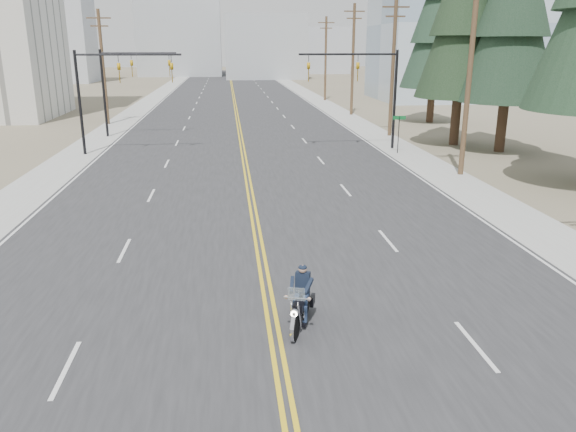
# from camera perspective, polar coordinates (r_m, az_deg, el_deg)

# --- Properties ---
(road) EXTENTS (20.00, 200.00, 0.01)m
(road) POSITION_cam_1_polar(r_m,az_deg,el_deg) (78.35, -5.47, 11.53)
(road) COLOR #303033
(road) RESTS_ON ground
(sidewalk_left) EXTENTS (3.00, 200.00, 0.01)m
(sidewalk_left) POSITION_cam_1_polar(r_m,az_deg,el_deg) (79.04, -13.99, 11.16)
(sidewalk_left) COLOR #A5A5A0
(sidewalk_left) RESTS_ON ground
(sidewalk_right) EXTENTS (3.00, 200.00, 0.01)m
(sidewalk_right) POSITION_cam_1_polar(r_m,az_deg,el_deg) (79.35, 3.04, 11.65)
(sidewalk_right) COLOR #A5A5A0
(sidewalk_right) RESTS_ON ground
(traffic_mast_left) EXTENTS (7.10, 0.26, 7.00)m
(traffic_mast_left) POSITION_cam_1_polar(r_m,az_deg,el_deg) (40.85, -17.78, 12.87)
(traffic_mast_left) COLOR black
(traffic_mast_left) RESTS_ON ground
(traffic_mast_right) EXTENTS (7.10, 0.26, 7.00)m
(traffic_mast_right) POSITION_cam_1_polar(r_m,az_deg,el_deg) (41.31, 8.14, 13.52)
(traffic_mast_right) COLOR black
(traffic_mast_right) RESTS_ON ground
(traffic_mast_far) EXTENTS (6.10, 0.26, 7.00)m
(traffic_mast_far) POSITION_cam_1_polar(r_m,az_deg,el_deg) (48.77, -16.35, 13.45)
(traffic_mast_far) COLOR black
(traffic_mast_far) RESTS_ON ground
(street_sign) EXTENTS (0.90, 0.06, 2.62)m
(street_sign) POSITION_cam_1_polar(r_m,az_deg,el_deg) (40.19, 11.20, 8.78)
(street_sign) COLOR black
(street_sign) RESTS_ON ground
(utility_pole_b) EXTENTS (2.20, 0.30, 11.50)m
(utility_pole_b) POSITION_cam_1_polar(r_m,az_deg,el_deg) (33.87, 18.00, 13.95)
(utility_pole_b) COLOR brown
(utility_pole_b) RESTS_ON ground
(utility_pole_c) EXTENTS (2.20, 0.30, 11.00)m
(utility_pole_c) POSITION_cam_1_polar(r_m,az_deg,el_deg) (47.99, 10.61, 14.81)
(utility_pole_c) COLOR brown
(utility_pole_c) RESTS_ON ground
(utility_pole_d) EXTENTS (2.20, 0.30, 11.50)m
(utility_pole_d) POSITION_cam_1_polar(r_m,az_deg,el_deg) (62.51, 6.62, 15.64)
(utility_pole_d) COLOR brown
(utility_pole_d) RESTS_ON ground
(utility_pole_e) EXTENTS (2.20, 0.30, 11.00)m
(utility_pole_e) POSITION_cam_1_polar(r_m,az_deg,el_deg) (79.19, 3.84, 15.78)
(utility_pole_e) COLOR brown
(utility_pole_e) RESTS_ON ground
(utility_pole_left) EXTENTS (2.20, 0.30, 10.50)m
(utility_pole_left) POSITION_cam_1_polar(r_m,az_deg,el_deg) (57.19, -18.28, 14.31)
(utility_pole_left) COLOR brown
(utility_pole_left) RESTS_ON ground
(glass_building) EXTENTS (24.00, 16.00, 20.00)m
(glass_building) POSITION_cam_1_polar(r_m,az_deg,el_deg) (84.77, 17.69, 18.02)
(glass_building) COLOR #9EB5CC
(glass_building) RESTS_ON ground
(haze_bldg_a) EXTENTS (14.00, 12.00, 22.00)m
(haze_bldg_a) POSITION_cam_1_polar(r_m,az_deg,el_deg) (127.66, -22.66, 17.37)
(haze_bldg_a) COLOR #B7BCC6
(haze_bldg_a) RESTS_ON ground
(haze_bldg_b) EXTENTS (18.00, 14.00, 14.00)m
(haze_bldg_b) POSITION_cam_1_polar(r_m,az_deg,el_deg) (133.32, -2.37, 16.80)
(haze_bldg_b) COLOR #ADB2B7
(haze_bldg_b) RESTS_ON ground
(haze_bldg_c) EXTENTS (16.00, 12.00, 18.00)m
(haze_bldg_c) POSITION_cam_1_polar(r_m,az_deg,el_deg) (124.96, 13.65, 17.27)
(haze_bldg_c) COLOR #B7BCC6
(haze_bldg_c) RESTS_ON ground
(haze_bldg_d) EXTENTS (20.00, 15.00, 26.00)m
(haze_bldg_d) POSITION_cam_1_polar(r_m,az_deg,el_deg) (148.52, -10.98, 18.85)
(haze_bldg_d) COLOR #ADB2B7
(haze_bldg_d) RESTS_ON ground
(haze_bldg_e) EXTENTS (14.00, 14.00, 12.00)m
(haze_bldg_e) POSITION_cam_1_polar(r_m,az_deg,el_deg) (160.15, 3.34, 16.45)
(haze_bldg_e) COLOR #B7BCC6
(haze_bldg_e) RESTS_ON ground
(haze_bldg_f) EXTENTS (12.00, 12.00, 16.00)m
(haze_bldg_f) POSITION_cam_1_polar(r_m,az_deg,el_deg) (146.43, -26.73, 15.50)
(haze_bldg_f) COLOR #ADB2B7
(haze_bldg_f) RESTS_ON ground
(motorcyclist) EXTENTS (1.53, 2.31, 1.67)m
(motorcyclist) POSITION_cam_1_polar(r_m,az_deg,el_deg) (15.11, 1.27, -8.33)
(motorcyclist) COLOR black
(motorcyclist) RESTS_ON ground
(conifer_mid) EXTENTS (6.61, 6.61, 17.63)m
(conifer_mid) POSITION_cam_1_polar(r_m,az_deg,el_deg) (42.68, 22.10, 19.59)
(conifer_mid) COLOR #382619
(conifer_mid) RESTS_ON ground
(conifer_tall) EXTENTS (6.44, 6.44, 17.88)m
(conifer_tall) POSITION_cam_1_polar(r_m,az_deg,el_deg) (44.69, 17.60, 20.03)
(conifer_tall) COLOR #382619
(conifer_tall) RESTS_ON ground
(conifer_far) EXTENTS (6.30, 6.30, 16.87)m
(conifer_far) POSITION_cam_1_polar(r_m,az_deg,el_deg) (57.65, 14.90, 18.79)
(conifer_far) COLOR #382619
(conifer_far) RESTS_ON ground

